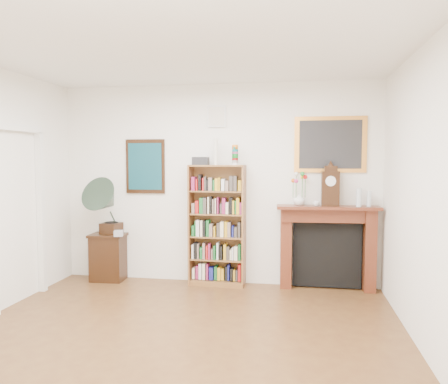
# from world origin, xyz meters

# --- Properties ---
(room) EXTENTS (4.51, 5.01, 2.81)m
(room) POSITION_xyz_m (0.00, 0.00, 1.40)
(room) COLOR #512F18
(room) RESTS_ON ground
(door_casing) EXTENTS (0.08, 1.02, 2.17)m
(door_casing) POSITION_xyz_m (-2.21, 1.20, 1.26)
(door_casing) COLOR white
(door_casing) RESTS_ON left_wall
(teal_poster) EXTENTS (0.58, 0.04, 0.78)m
(teal_poster) POSITION_xyz_m (-1.05, 2.48, 1.65)
(teal_poster) COLOR black
(teal_poster) RESTS_ON back_wall
(small_picture) EXTENTS (0.26, 0.04, 0.30)m
(small_picture) POSITION_xyz_m (0.00, 2.48, 2.35)
(small_picture) COLOR white
(small_picture) RESTS_ON back_wall
(gilt_painting) EXTENTS (0.95, 0.04, 0.75)m
(gilt_painting) POSITION_xyz_m (1.55, 2.48, 1.95)
(gilt_painting) COLOR #CC8534
(gilt_painting) RESTS_ON back_wall
(bookshelf) EXTENTS (0.78, 0.30, 1.93)m
(bookshelf) POSITION_xyz_m (0.03, 2.34, 0.93)
(bookshelf) COLOR brown
(bookshelf) RESTS_ON floor
(side_cabinet) EXTENTS (0.51, 0.38, 0.68)m
(side_cabinet) POSITION_xyz_m (-1.57, 2.30, 0.34)
(side_cabinet) COLOR black
(side_cabinet) RESTS_ON floor
(fireplace) EXTENTS (1.36, 0.40, 1.14)m
(fireplace) POSITION_xyz_m (1.53, 2.40, 0.67)
(fireplace) COLOR #472310
(fireplace) RESTS_ON floor
(gramophone) EXTENTS (0.59, 0.70, 0.83)m
(gramophone) POSITION_xyz_m (-1.54, 2.22, 1.14)
(gramophone) COLOR black
(gramophone) RESTS_ON side_cabinet
(cd_stack) EXTENTS (0.15, 0.15, 0.08)m
(cd_stack) POSITION_xyz_m (-1.34, 2.16, 0.72)
(cd_stack) COLOR silver
(cd_stack) RESTS_ON side_cabinet
(mantel_clock) EXTENTS (0.23, 0.14, 0.53)m
(mantel_clock) POSITION_xyz_m (1.55, 2.35, 1.39)
(mantel_clock) COLOR black
(mantel_clock) RESTS_ON fireplace
(flower_vase) EXTENTS (0.19, 0.19, 0.16)m
(flower_vase) POSITION_xyz_m (1.15, 2.36, 1.22)
(flower_vase) COLOR silver
(flower_vase) RESTS_ON fireplace
(teacup) EXTENTS (0.09, 0.09, 0.07)m
(teacup) POSITION_xyz_m (1.37, 2.29, 1.17)
(teacup) COLOR silver
(teacup) RESTS_ON fireplace
(bottle_left) EXTENTS (0.07, 0.07, 0.24)m
(bottle_left) POSITION_xyz_m (1.92, 2.32, 1.26)
(bottle_left) COLOR silver
(bottle_left) RESTS_ON fireplace
(bottle_right) EXTENTS (0.06, 0.06, 0.20)m
(bottle_right) POSITION_xyz_m (2.05, 2.36, 1.24)
(bottle_right) COLOR silver
(bottle_right) RESTS_ON fireplace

